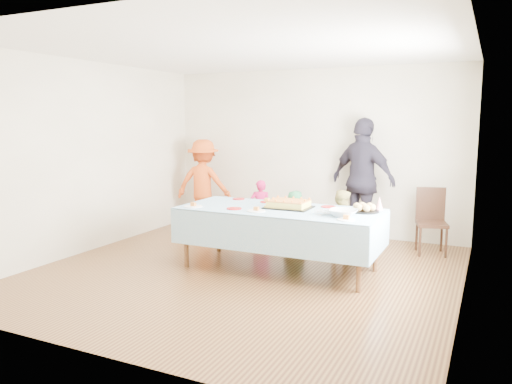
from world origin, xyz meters
TOP-DOWN VIEW (x-y plane):
  - ground at (0.00, 0.00)m, footprint 5.00×5.00m
  - room_walls at (0.05, 0.00)m, footprint 5.04×5.04m
  - party_table at (0.34, 0.29)m, footprint 2.50×1.10m
  - birthday_cake at (0.43, 0.37)m, footprint 0.56×0.43m
  - rolls_tray at (1.35, 0.51)m, footprint 0.35×0.35m
  - punch_bowl at (1.19, 0.14)m, footprint 0.33×0.33m
  - party_hat at (1.48, 0.74)m, footprint 0.10×0.10m
  - fork_pile at (0.97, 0.13)m, footprint 0.24×0.18m
  - plate_red_far_a at (-0.46, 0.72)m, footprint 0.17×0.17m
  - plate_red_far_b at (0.00, 0.65)m, footprint 0.19×0.19m
  - plate_red_far_c at (0.41, 0.74)m, footprint 0.18×0.18m
  - plate_red_far_d at (0.86, 0.65)m, footprint 0.19×0.19m
  - plate_red_near at (-0.16, 0.01)m, footprint 0.19×0.19m
  - plate_white_left at (-0.70, -0.07)m, footprint 0.23×0.23m
  - plate_white_mid at (0.16, -0.01)m, footprint 0.22×0.22m
  - plate_white_right at (1.29, -0.07)m, footprint 0.20×0.20m
  - dining_chair at (1.97, 1.94)m, footprint 0.49×0.49m
  - toddler_left at (-0.60, 1.74)m, footprint 0.40×0.33m
  - toddler_mid at (0.25, 1.06)m, footprint 0.49×0.37m
  - toddler_right at (0.92, 1.03)m, footprint 0.56×0.49m
  - adult_left at (-1.85, 2.06)m, footprint 1.08×0.73m
  - adult_right at (0.93, 2.20)m, footprint 1.21×0.87m

SIDE VIEW (x-z plane):
  - ground at x=0.00m, z-range 0.00..0.00m
  - toddler_mid at x=0.25m, z-range 0.00..0.90m
  - toddler_left at x=-0.60m, z-range 0.00..0.93m
  - toddler_right at x=0.92m, z-range 0.00..0.96m
  - dining_chair at x=1.97m, z-range 0.05..0.98m
  - party_table at x=0.34m, z-range 0.33..1.11m
  - adult_left at x=-1.85m, z-range 0.00..1.54m
  - plate_red_far_a at x=-0.46m, z-range 0.78..0.79m
  - plate_red_far_b at x=0.00m, z-range 0.78..0.79m
  - plate_red_far_c at x=0.41m, z-range 0.78..0.79m
  - plate_red_far_d at x=0.86m, z-range 0.78..0.79m
  - plate_red_near at x=-0.16m, z-range 0.78..0.79m
  - plate_white_left at x=-0.70m, z-range 0.78..0.79m
  - plate_white_mid at x=0.16m, z-range 0.78..0.79m
  - plate_white_right at x=1.29m, z-range 0.78..0.79m
  - fork_pile at x=0.97m, z-range 0.78..0.85m
  - punch_bowl at x=1.19m, z-range 0.78..0.86m
  - rolls_tray at x=1.35m, z-range 0.77..0.88m
  - birthday_cake at x=0.43m, z-range 0.78..0.88m
  - party_hat at x=1.48m, z-range 0.78..0.94m
  - adult_right at x=0.93m, z-range 0.00..1.91m
  - room_walls at x=0.05m, z-range 0.41..3.13m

